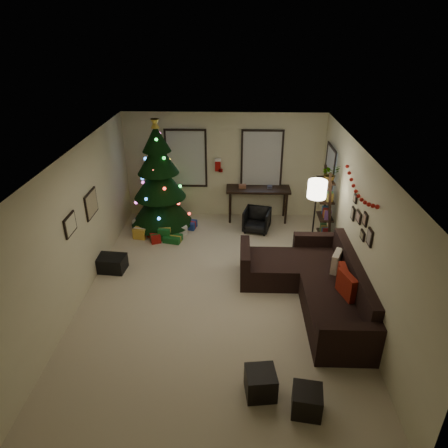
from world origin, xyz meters
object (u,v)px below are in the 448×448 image
Objects in this scene: desk_chair at (257,220)px; bookshelf at (326,211)px; sofa at (315,285)px; christmas_tree at (159,184)px; desk at (258,192)px.

bookshelf is at bearing -15.72° from desk_chair.
sofa is at bearing -104.50° from bookshelf.
christmas_tree is 4.44m from sofa.
desk is 2.05m from bookshelf.
desk_chair is at bearing 150.58° from bookshelf.
bookshelf is (1.46, -0.82, 0.63)m from desk_chair.
sofa is 1.59× the size of bookshelf.
sofa is 1.88× the size of desk.
sofa is at bearing -40.34° from christmas_tree.
bookshelf reaches higher than desk.
bookshelf is (0.49, 1.90, 0.62)m from sofa.
sofa is (3.32, -2.82, -0.86)m from christmas_tree.
desk_chair is 1.79m from bookshelf.
desk is at bearing 100.19° from desk_chair.
bookshelf is at bearing 75.50° from sofa.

